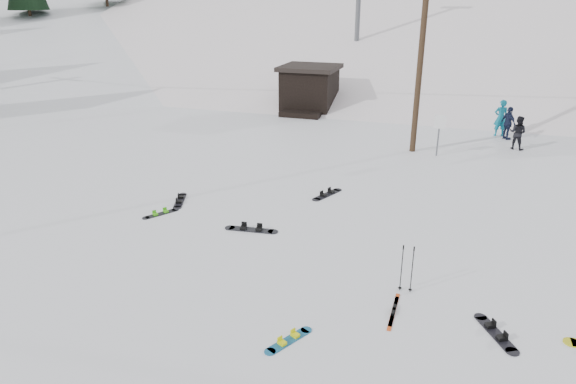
% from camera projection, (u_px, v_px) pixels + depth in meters
% --- Properties ---
extents(ground, '(200.00, 200.00, 0.00)m').
position_uv_depth(ground, '(262.00, 306.00, 11.88)').
color(ground, white).
rests_on(ground, ground).
extents(ski_slope, '(60.00, 85.24, 65.97)m').
position_uv_depth(ski_slope, '(421.00, 153.00, 64.85)').
color(ski_slope, white).
rests_on(ski_slope, ground).
extents(ridge_left, '(47.54, 95.03, 58.38)m').
position_uv_depth(ridge_left, '(143.00, 135.00, 68.98)').
color(ridge_left, white).
rests_on(ridge_left, ground).
extents(treeline_left, '(20.00, 64.00, 10.00)m').
position_uv_depth(treeline_left, '(108.00, 59.00, 57.34)').
color(treeline_left, black).
rests_on(treeline_left, ground).
extents(treeline_crest, '(50.00, 6.00, 10.00)m').
position_uv_depth(treeline_crest, '(444.00, 36.00, 87.94)').
color(treeline_crest, black).
rests_on(treeline_crest, ski_slope).
extents(utility_pole, '(2.00, 0.26, 9.00)m').
position_uv_depth(utility_pole, '(422.00, 46.00, 21.98)').
color(utility_pole, '#3A2819').
rests_on(utility_pole, ground).
extents(trail_sign, '(0.50, 0.09, 1.85)m').
position_uv_depth(trail_sign, '(439.00, 128.00, 22.51)').
color(trail_sign, '#595B60').
rests_on(trail_sign, ground).
extents(lift_hut, '(3.40, 4.10, 2.75)m').
position_uv_depth(lift_hut, '(309.00, 89.00, 31.39)').
color(lift_hut, black).
rests_on(lift_hut, ground).
extents(hero_snowboard, '(0.73, 1.16, 0.09)m').
position_uv_depth(hero_snowboard, '(289.00, 340.00, 10.69)').
color(hero_snowboard, '#155F8D').
rests_on(hero_snowboard, ground).
extents(hero_skis, '(0.10, 1.53, 0.08)m').
position_uv_depth(hero_skis, '(394.00, 311.00, 11.69)').
color(hero_skis, '#B03C12').
rests_on(hero_skis, ground).
extents(ski_poles, '(0.34, 0.09, 1.22)m').
position_uv_depth(ski_poles, '(407.00, 268.00, 12.29)').
color(ski_poles, black).
rests_on(ski_poles, ground).
extents(board_scatter_a, '(1.67, 0.47, 0.12)m').
position_uv_depth(board_scatter_a, '(251.00, 229.00, 15.72)').
color(board_scatter_a, black).
rests_on(board_scatter_a, ground).
extents(board_scatter_b, '(0.72, 1.44, 0.11)m').
position_uv_depth(board_scatter_b, '(180.00, 200.00, 17.92)').
color(board_scatter_b, black).
rests_on(board_scatter_b, ground).
extents(board_scatter_c, '(0.80, 1.13, 0.09)m').
position_uv_depth(board_scatter_c, '(161.00, 213.00, 16.86)').
color(board_scatter_c, black).
rests_on(board_scatter_c, ground).
extents(board_scatter_d, '(0.88, 1.34, 0.10)m').
position_uv_depth(board_scatter_d, '(496.00, 333.00, 10.91)').
color(board_scatter_d, black).
rests_on(board_scatter_d, ground).
extents(board_scatter_f, '(0.79, 1.47, 0.11)m').
position_uv_depth(board_scatter_f, '(327.00, 194.00, 18.47)').
color(board_scatter_f, black).
rests_on(board_scatter_f, ground).
extents(skier_teal, '(0.77, 0.62, 1.85)m').
position_uv_depth(skier_teal, '(501.00, 118.00, 25.90)').
color(skier_teal, '#0D708B').
rests_on(skier_teal, ground).
extents(skier_dark, '(0.93, 0.84, 1.56)m').
position_uv_depth(skier_dark, '(518.00, 133.00, 23.70)').
color(skier_dark, black).
rests_on(skier_dark, ground).
extents(skier_navy, '(0.88, 1.01, 1.63)m').
position_uv_depth(skier_navy, '(508.00, 123.00, 25.28)').
color(skier_navy, '#161C37').
rests_on(skier_navy, ground).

